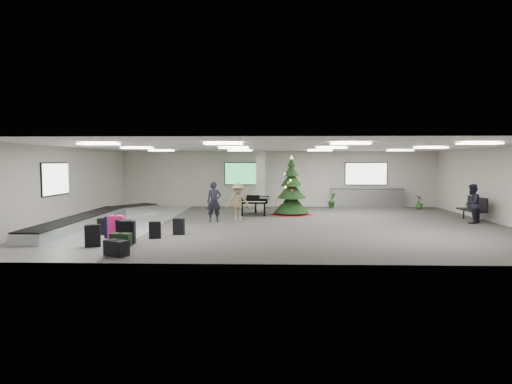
{
  "coord_description": "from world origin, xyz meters",
  "views": [
    {
      "loc": [
        -0.58,
        -17.57,
        2.56
      ],
      "look_at": [
        -1.11,
        1.0,
        1.26
      ],
      "focal_mm": 30.0,
      "sensor_mm": 36.0,
      "label": 1
    }
  ],
  "objects_px": {
    "traveler_bench": "(472,204)",
    "potted_plant_right": "(419,202)",
    "grand_piano": "(254,200)",
    "bench": "(474,207)",
    "service_counter": "(367,198)",
    "pink_suitcase": "(116,227)",
    "traveler_a": "(214,202)",
    "traveler_b": "(238,202)",
    "baggage_carousel": "(94,219)",
    "potted_plant_left": "(332,201)",
    "christmas_tree": "(291,194)"
  },
  "relations": [
    {
      "from": "pink_suitcase",
      "to": "potted_plant_left",
      "type": "height_order",
      "value": "potted_plant_left"
    },
    {
      "from": "pink_suitcase",
      "to": "bench",
      "type": "relative_size",
      "value": 0.48
    },
    {
      "from": "pink_suitcase",
      "to": "traveler_a",
      "type": "bearing_deg",
      "value": 53.73
    },
    {
      "from": "service_counter",
      "to": "potted_plant_left",
      "type": "relative_size",
      "value": 4.73
    },
    {
      "from": "service_counter",
      "to": "potted_plant_right",
      "type": "bearing_deg",
      "value": -16.8
    },
    {
      "from": "traveler_bench",
      "to": "potted_plant_left",
      "type": "height_order",
      "value": "traveler_bench"
    },
    {
      "from": "baggage_carousel",
      "to": "potted_plant_left",
      "type": "height_order",
      "value": "potted_plant_left"
    },
    {
      "from": "bench",
      "to": "traveler_a",
      "type": "distance_m",
      "value": 11.32
    },
    {
      "from": "christmas_tree",
      "to": "potted_plant_right",
      "type": "relative_size",
      "value": 3.83
    },
    {
      "from": "baggage_carousel",
      "to": "pink_suitcase",
      "type": "bearing_deg",
      "value": -57.85
    },
    {
      "from": "traveler_b",
      "to": "traveler_a",
      "type": "bearing_deg",
      "value": 176.96
    },
    {
      "from": "baggage_carousel",
      "to": "potted_plant_left",
      "type": "bearing_deg",
      "value": 30.29
    },
    {
      "from": "traveler_b",
      "to": "traveler_bench",
      "type": "bearing_deg",
      "value": -12.86
    },
    {
      "from": "pink_suitcase",
      "to": "potted_plant_left",
      "type": "bearing_deg",
      "value": 45.87
    },
    {
      "from": "baggage_carousel",
      "to": "potted_plant_right",
      "type": "relative_size",
      "value": 12.76
    },
    {
      "from": "traveler_b",
      "to": "potted_plant_right",
      "type": "bearing_deg",
      "value": 17.31
    },
    {
      "from": "bench",
      "to": "potted_plant_left",
      "type": "bearing_deg",
      "value": 135.86
    },
    {
      "from": "service_counter",
      "to": "pink_suitcase",
      "type": "height_order",
      "value": "service_counter"
    },
    {
      "from": "service_counter",
      "to": "traveler_bench",
      "type": "relative_size",
      "value": 2.45
    },
    {
      "from": "grand_piano",
      "to": "christmas_tree",
      "type": "bearing_deg",
      "value": 7.09
    },
    {
      "from": "grand_piano",
      "to": "traveler_a",
      "type": "relative_size",
      "value": 1.07
    },
    {
      "from": "christmas_tree",
      "to": "potted_plant_left",
      "type": "relative_size",
      "value": 3.4
    },
    {
      "from": "potted_plant_right",
      "to": "grand_piano",
      "type": "bearing_deg",
      "value": -163.12
    },
    {
      "from": "potted_plant_right",
      "to": "traveler_b",
      "type": "bearing_deg",
      "value": -151.99
    },
    {
      "from": "baggage_carousel",
      "to": "traveler_b",
      "type": "height_order",
      "value": "traveler_b"
    },
    {
      "from": "baggage_carousel",
      "to": "bench",
      "type": "relative_size",
      "value": 5.78
    },
    {
      "from": "bench",
      "to": "baggage_carousel",
      "type": "bearing_deg",
      "value": -176.71
    },
    {
      "from": "baggage_carousel",
      "to": "christmas_tree",
      "type": "height_order",
      "value": "christmas_tree"
    },
    {
      "from": "grand_piano",
      "to": "potted_plant_left",
      "type": "distance_m",
      "value": 5.26
    },
    {
      "from": "service_counter",
      "to": "grand_piano",
      "type": "relative_size",
      "value": 2.19
    },
    {
      "from": "traveler_bench",
      "to": "potted_plant_right",
      "type": "distance_m",
      "value": 5.47
    },
    {
      "from": "christmas_tree",
      "to": "service_counter",
      "type": "bearing_deg",
      "value": 37.4
    },
    {
      "from": "potted_plant_right",
      "to": "traveler_bench",
      "type": "bearing_deg",
      "value": -87.28
    },
    {
      "from": "baggage_carousel",
      "to": "traveler_a",
      "type": "bearing_deg",
      "value": 8.25
    },
    {
      "from": "grand_piano",
      "to": "bench",
      "type": "relative_size",
      "value": 1.1
    },
    {
      "from": "pink_suitcase",
      "to": "grand_piano",
      "type": "bearing_deg",
      "value": 53.85
    },
    {
      "from": "grand_piano",
      "to": "traveler_bench",
      "type": "height_order",
      "value": "traveler_bench"
    },
    {
      "from": "grand_piano",
      "to": "bench",
      "type": "height_order",
      "value": "bench"
    },
    {
      "from": "service_counter",
      "to": "traveler_bench",
      "type": "xyz_separation_m",
      "value": [
        2.92,
        -6.25,
        0.28
      ]
    },
    {
      "from": "traveler_a",
      "to": "traveler_b",
      "type": "bearing_deg",
      "value": -4.86
    },
    {
      "from": "pink_suitcase",
      "to": "traveler_bench",
      "type": "relative_size",
      "value": 0.48
    },
    {
      "from": "baggage_carousel",
      "to": "potted_plant_left",
      "type": "relative_size",
      "value": 11.35
    },
    {
      "from": "potted_plant_left",
      "to": "potted_plant_right",
      "type": "bearing_deg",
      "value": -4.84
    },
    {
      "from": "bench",
      "to": "traveler_bench",
      "type": "distance_m",
      "value": 0.98
    },
    {
      "from": "bench",
      "to": "traveler_b",
      "type": "bearing_deg",
      "value": -178.78
    },
    {
      "from": "pink_suitcase",
      "to": "traveler_a",
      "type": "distance_m",
      "value": 5.02
    },
    {
      "from": "traveler_a",
      "to": "pink_suitcase",
      "type": "bearing_deg",
      "value": -136.26
    },
    {
      "from": "baggage_carousel",
      "to": "traveler_a",
      "type": "height_order",
      "value": "traveler_a"
    },
    {
      "from": "traveler_a",
      "to": "potted_plant_right",
      "type": "distance_m",
      "value": 11.79
    },
    {
      "from": "christmas_tree",
      "to": "grand_piano",
      "type": "height_order",
      "value": "christmas_tree"
    }
  ]
}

